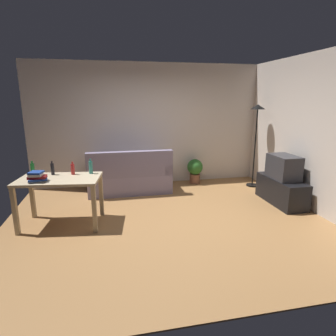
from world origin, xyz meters
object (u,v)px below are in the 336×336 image
object	(u,v)px
tv_stand	(281,191)
torchiere_lamp	(257,123)
bottle_dark	(53,169)
bottle_green	(33,169)
desk	(60,185)
book_stack	(37,177)
bottle_tall	(91,167)
tv	(284,167)
bottle_red	(73,169)
potted_plant	(195,169)
couch	(130,178)

from	to	relation	value
tv_stand	torchiere_lamp	size ratio (longest dim) A/B	0.61
bottle_dark	bottle_green	bearing A→B (deg)	171.86
tv_stand	bottle_green	distance (m)	4.38
desk	book_stack	world-z (taller)	book_stack
desk	bottle_tall	size ratio (longest dim) A/B	5.35
tv	bottle_red	size ratio (longest dim) A/B	2.89
bottle_green	bottle_tall	bearing A→B (deg)	-5.67
tv	bottle_green	xyz separation A→B (m)	(-4.33, 0.11, 0.16)
bottle_dark	tv_stand	bearing A→B (deg)	-0.93
tv	bottle_tall	xyz separation A→B (m)	(-3.45, 0.02, 0.16)
potted_plant	bottle_red	xyz separation A→B (m)	(-2.50, -1.55, 0.52)
torchiere_lamp	book_stack	xyz separation A→B (m)	(-4.18, -1.40, -0.58)
torchiere_lamp	bottle_red	world-z (taller)	torchiere_lamp
torchiere_lamp	potted_plant	size ratio (longest dim) A/B	3.18
desk	bottle_green	distance (m)	0.54
tv	bottle_red	distance (m)	3.73
tv	torchiere_lamp	xyz separation A→B (m)	(-0.00, 1.10, 0.71)
tv_stand	book_stack	bearing A→B (deg)	94.12
bottle_green	bottle_red	size ratio (longest dim) A/B	1.08
torchiere_lamp	bottle_dark	xyz separation A→B (m)	(-4.03, -1.03, -0.56)
potted_plant	bottle_red	world-z (taller)	bottle_red
tv_stand	bottle_red	size ratio (longest dim) A/B	5.30
bottle_dark	book_stack	xyz separation A→B (m)	(-0.15, -0.37, -0.02)
potted_plant	bottle_dark	bearing A→B (deg)	-151.88
tv	bottle_red	world-z (taller)	bottle_red
tv_stand	desk	bearing A→B (deg)	92.22
potted_plant	tv_stand	bearing A→B (deg)	-52.10
bottle_red	book_stack	world-z (taller)	bottle_red
bottle_dark	bottle_red	bearing A→B (deg)	-8.20
potted_plant	bottle_red	bearing A→B (deg)	-148.26
tv_stand	torchiere_lamp	xyz separation A→B (m)	(0.00, 1.10, 1.17)
bottle_dark	bottle_tall	size ratio (longest dim) A/B	0.92
tv	potted_plant	bearing A→B (deg)	37.98
bottle_green	book_stack	size ratio (longest dim) A/B	0.81
tv	bottle_red	xyz separation A→B (m)	(-3.72, 0.02, 0.15)
tv_stand	book_stack	xyz separation A→B (m)	(-4.18, -0.30, 0.59)
torchiere_lamp	bottle_green	xyz separation A→B (m)	(-4.33, -0.99, -0.56)
couch	tv_stand	bearing A→B (deg)	155.46
desk	bottle_tall	xyz separation A→B (m)	(0.46, 0.17, 0.21)
desk	bottle_tall	world-z (taller)	bottle_tall
couch	torchiere_lamp	size ratio (longest dim) A/B	0.94
tv_stand	book_stack	distance (m)	4.23
torchiere_lamp	book_stack	world-z (taller)	torchiere_lamp
bottle_green	tv_stand	bearing A→B (deg)	-1.44
bottle_red	bottle_dark	bearing A→B (deg)	171.80
torchiere_lamp	desk	distance (m)	4.17
couch	bottle_green	bearing A→B (deg)	35.93
bottle_dark	book_stack	size ratio (longest dim) A/B	0.80
potted_plant	bottle_green	size ratio (longest dim) A/B	2.55
tv_stand	potted_plant	size ratio (longest dim) A/B	1.93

